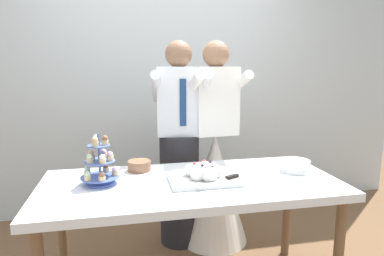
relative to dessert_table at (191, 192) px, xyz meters
name	(u,v)px	position (x,y,z in m)	size (l,w,h in m)	color
rear_wall	(161,67)	(0.00, 1.45, 0.75)	(5.20, 0.10, 2.90)	silver
dessert_table	(191,192)	(0.00, 0.00, 0.00)	(1.80, 0.80, 0.78)	silver
cupcake_stand	(100,165)	(-0.54, 0.06, 0.19)	(0.23, 0.23, 0.31)	#4C66B2
main_cake_tray	(204,174)	(0.08, -0.02, 0.12)	(0.42, 0.33, 0.13)	silver
plate_stack	(295,166)	(0.72, 0.05, 0.11)	(0.19, 0.19, 0.08)	white
round_cake	(139,167)	(-0.30, 0.24, 0.11)	(0.24, 0.24, 0.08)	white
person_groom	(179,156)	(0.05, 0.70, 0.05)	(0.51, 0.54, 1.66)	#232328
person_bride	(214,174)	(0.34, 0.66, -0.12)	(0.56, 0.56, 1.66)	white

